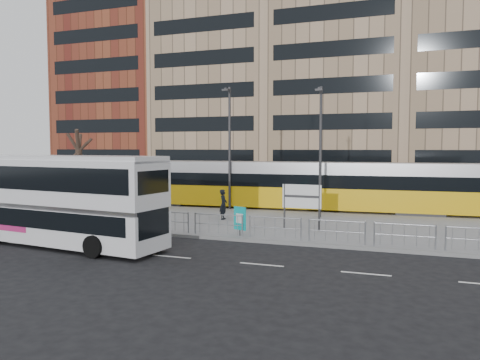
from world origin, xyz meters
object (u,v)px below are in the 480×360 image
(station_sign, at_px, (302,199))
(lamp_post_west, at_px, (229,143))
(tram, at_px, (284,185))
(ad_panel, at_px, (240,219))
(bare_tree, at_px, (78,128))
(pedestrian, at_px, (223,204))
(double_decker_bus, at_px, (62,197))
(traffic_light_west, at_px, (63,188))
(lamp_post_east, at_px, (320,146))

(station_sign, distance_m, lamp_post_west, 10.09)
(tram, distance_m, ad_panel, 11.25)
(bare_tree, bearing_deg, pedestrian, 1.42)
(ad_panel, height_order, pedestrian, pedestrian)
(ad_panel, bearing_deg, bare_tree, -174.68)
(double_decker_bus, bearing_deg, ad_panel, 38.10)
(station_sign, xyz_separation_m, bare_tree, (-16.00, 1.73, 4.10))
(traffic_light_west, bearing_deg, station_sign, 9.54)
(pedestrian, height_order, lamp_post_east, lamp_post_east)
(ad_panel, distance_m, pedestrian, 5.49)
(pedestrian, distance_m, lamp_post_east, 7.21)
(station_sign, height_order, traffic_light_west, traffic_light_west)
(traffic_light_west, bearing_deg, tram, 44.40)
(station_sign, distance_m, lamp_post_east, 5.71)
(double_decker_bus, distance_m, lamp_post_east, 15.92)
(station_sign, xyz_separation_m, lamp_post_west, (-6.81, 6.79, 3.08))
(lamp_post_west, relative_size, bare_tree, 1.10)
(ad_panel, xyz_separation_m, pedestrian, (-2.78, 4.74, 0.07))
(ad_panel, bearing_deg, tram, 116.46)
(double_decker_bus, height_order, pedestrian, double_decker_bus)
(double_decker_bus, xyz_separation_m, traffic_light_west, (-4.85, 5.78, -0.18))
(pedestrian, bearing_deg, bare_tree, 83.30)
(ad_panel, distance_m, lamp_post_west, 11.14)
(tram, relative_size, station_sign, 11.78)
(station_sign, bearing_deg, bare_tree, 176.08)
(tram, xyz_separation_m, station_sign, (3.12, -8.46, -0.00))
(double_decker_bus, height_order, bare_tree, bare_tree)
(tram, xyz_separation_m, lamp_post_east, (3.24, -3.51, 2.83))
(double_decker_bus, bearing_deg, tram, 73.39)
(lamp_post_west, distance_m, lamp_post_east, 7.17)
(ad_panel, height_order, traffic_light_west, traffic_light_west)
(traffic_light_west, xyz_separation_m, bare_tree, (-1.25, 3.13, 3.84))
(station_sign, relative_size, traffic_light_west, 0.80)
(double_decker_bus, height_order, traffic_light_west, double_decker_bus)
(bare_tree, bearing_deg, station_sign, -6.16)
(tram, xyz_separation_m, lamp_post_west, (-3.69, -1.67, 3.07))
(double_decker_bus, bearing_deg, lamp_post_west, 84.34)
(pedestrian, bearing_deg, ad_panel, -157.69)
(pedestrian, height_order, traffic_light_west, traffic_light_west)
(station_sign, relative_size, lamp_post_east, 0.30)
(lamp_post_east, bearing_deg, traffic_light_west, -156.85)
(lamp_post_west, bearing_deg, ad_panel, -66.16)
(tram, xyz_separation_m, traffic_light_west, (-11.63, -9.86, 0.26))
(station_sign, distance_m, pedestrian, 5.79)
(double_decker_bus, relative_size, bare_tree, 1.36)
(traffic_light_west, height_order, lamp_post_east, lamp_post_east)
(ad_panel, relative_size, lamp_post_west, 0.17)
(tram, distance_m, lamp_post_west, 5.08)
(traffic_light_west, xyz_separation_m, lamp_post_east, (14.87, 6.36, 2.57))
(ad_panel, relative_size, pedestrian, 0.79)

